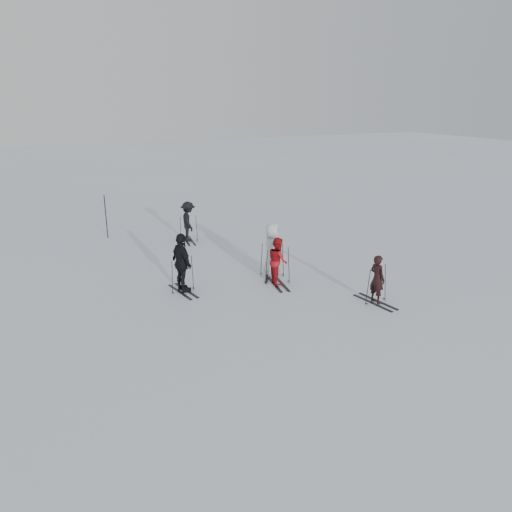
{
  "coord_description": "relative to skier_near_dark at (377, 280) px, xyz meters",
  "views": [
    {
      "loc": [
        -7.1,
        -13.99,
        6.32
      ],
      "look_at": [
        0.0,
        1.0,
        1.0
      ],
      "focal_mm": 35.0,
      "sensor_mm": 36.0,
      "label": 1
    }
  ],
  "objects": [
    {
      "name": "ground",
      "position": [
        -2.71,
        2.25,
        -0.78
      ],
      "size": [
        120.0,
        120.0,
        0.0
      ],
      "primitive_type": "plane",
      "color": "silver",
      "rests_on": "ground"
    },
    {
      "name": "skier_near_dark",
      "position": [
        0.0,
        0.0,
        0.0
      ],
      "size": [
        0.45,
        0.62,
        1.56
      ],
      "primitive_type": "imported",
      "rotation": [
        0.0,
        0.0,
        1.71
      ],
      "color": "black",
      "rests_on": "ground"
    },
    {
      "name": "skier_red",
      "position": [
        -2.05,
        2.87,
        0.04
      ],
      "size": [
        0.76,
        0.9,
        1.65
      ],
      "primitive_type": "imported",
      "rotation": [
        0.0,
        0.0,
        1.39
      ],
      "color": "#A31218",
      "rests_on": "ground"
    },
    {
      "name": "skier_grey",
      "position": [
        -1.84,
        3.7,
        0.19
      ],
      "size": [
        1.04,
        1.14,
        1.95
      ],
      "primitive_type": "imported",
      "rotation": [
        0.0,
        0.0,
        1.0
      ],
      "color": "silver",
      "rests_on": "ground"
    },
    {
      "name": "skier_uphill_left",
      "position": [
        -5.3,
        3.55,
        0.22
      ],
      "size": [
        0.68,
        1.24,
        2.01
      ],
      "primitive_type": "imported",
      "rotation": [
        0.0,
        0.0,
        1.74
      ],
      "color": "black",
      "rests_on": "ground"
    },
    {
      "name": "skier_uphill_far",
      "position": [
        -3.19,
        9.4,
        0.12
      ],
      "size": [
        0.81,
        1.24,
        1.8
      ],
      "primitive_type": "imported",
      "rotation": [
        0.0,
        0.0,
        1.44
      ],
      "color": "black",
      "rests_on": "ground"
    },
    {
      "name": "skis_near_dark",
      "position": [
        0.0,
        0.0,
        -0.15
      ],
      "size": [
        1.83,
        1.14,
        1.26
      ],
      "primitive_type": null,
      "rotation": [
        0.0,
        0.0,
        1.71
      ],
      "color": "black",
      "rests_on": "ground"
    },
    {
      "name": "skis_red",
      "position": [
        -2.05,
        2.87,
        -0.11
      ],
      "size": [
        1.97,
        1.28,
        1.34
      ],
      "primitive_type": null,
      "rotation": [
        0.0,
        0.0,
        1.39
      ],
      "color": "black",
      "rests_on": "ground"
    },
    {
      "name": "skis_grey",
      "position": [
        -1.84,
        3.7,
        -0.14
      ],
      "size": [
        1.99,
        1.75,
        1.29
      ],
      "primitive_type": null,
      "rotation": [
        0.0,
        0.0,
        1.0
      ],
      "color": "black",
      "rests_on": "ground"
    },
    {
      "name": "skis_uphill_left",
      "position": [
        -5.3,
        3.55,
        -0.16
      ],
      "size": [
        1.82,
        1.17,
        1.24
      ],
      "primitive_type": null,
      "rotation": [
        0.0,
        0.0,
        1.74
      ],
      "color": "black",
      "rests_on": "ground"
    },
    {
      "name": "skis_uphill_far",
      "position": [
        -3.19,
        9.4,
        -0.18
      ],
      "size": [
        1.76,
        1.09,
        1.21
      ],
      "primitive_type": null,
      "rotation": [
        0.0,
        0.0,
        1.44
      ],
      "color": "black",
      "rests_on": "ground"
    },
    {
      "name": "piste_marker",
      "position": [
        -6.45,
        11.56,
        0.23
      ],
      "size": [
        0.05,
        0.05,
        2.03
      ],
      "primitive_type": "cylinder",
      "rotation": [
        0.0,
        0.0,
        -0.2
      ],
      "color": "black",
      "rests_on": "ground"
    }
  ]
}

